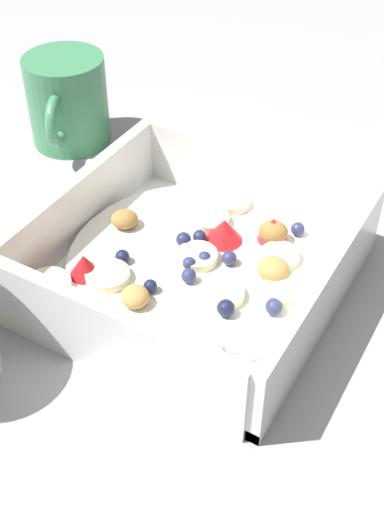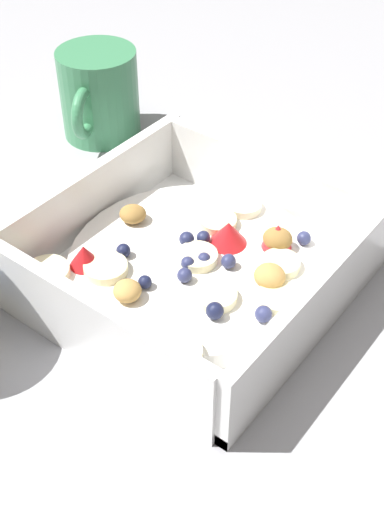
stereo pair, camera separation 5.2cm
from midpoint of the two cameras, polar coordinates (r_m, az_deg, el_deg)
name	(u,v)px [view 1 (the left image)]	position (r m, az deg, el deg)	size (l,w,h in m)	color
ground_plane	(204,286)	(0.54, -1.74, -2.68)	(2.40, 2.40, 0.00)	#9E9EA3
fruit_bowl	(193,266)	(0.53, -2.75, -0.94)	(0.22, 0.22, 0.07)	white
spoon	(314,174)	(0.66, 8.04, 6.76)	(0.07, 0.17, 0.01)	silver
coffee_mug	(67,101)	(0.71, -12.60, 12.52)	(0.11, 0.08, 0.09)	#3D8456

